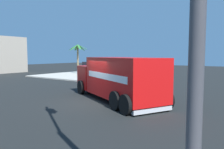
{
  "coord_description": "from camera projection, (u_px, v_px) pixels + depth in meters",
  "views": [
    {
      "loc": [
        -10.25,
        -8.48,
        2.86
      ],
      "look_at": [
        1.06,
        -0.64,
        1.63
      ],
      "focal_mm": 35.27,
      "sensor_mm": 36.0,
      "label": 1
    }
  ],
  "objects": [
    {
      "name": "delivery_truck",
      "position": [
        117.0,
        78.0,
        13.71
      ],
      "size": [
        5.97,
        8.16,
        2.71
      ],
      "color": "red",
      "rests_on": "ground"
    },
    {
      "name": "palm_tree_far",
      "position": [
        78.0,
        53.0,
        32.41
      ],
      "size": [
        2.79,
        2.67,
        4.28
      ],
      "color": "#7A6647",
      "rests_on": "sidewalk_corner_far"
    },
    {
      "name": "vending_machine_blue",
      "position": [
        86.0,
        69.0,
        28.04
      ],
      "size": [
        1.16,
        1.17,
        1.85
      ],
      "color": "black",
      "rests_on": "sidewalk_corner_far"
    },
    {
      "name": "vending_machine_red",
      "position": [
        92.0,
        67.0,
        31.96
      ],
      "size": [
        1.13,
        1.17,
        1.85
      ],
      "color": "yellow",
      "rests_on": "sidewalk_corner_far"
    },
    {
      "name": "sidewalk_corner_far",
      "position": [
        82.0,
        75.0,
        30.29
      ],
      "size": [
        10.41,
        10.41,
        0.14
      ],
      "primitive_type": "cube",
      "color": "#B2ADA0",
      "rests_on": "ground"
    },
    {
      "name": "ground_plane",
      "position": [
        94.0,
        102.0,
        13.46
      ],
      "size": [
        100.0,
        100.0,
        0.0
      ],
      "primitive_type": "plane",
      "color": "black"
    }
  ]
}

